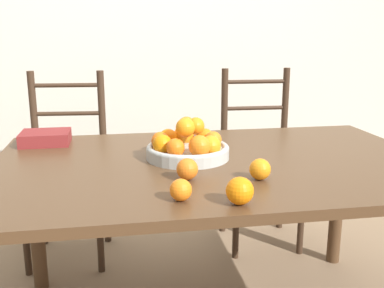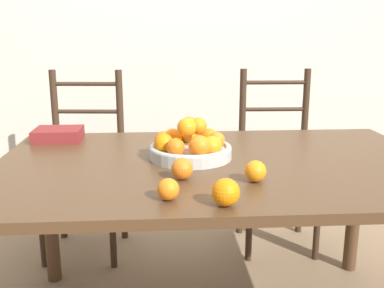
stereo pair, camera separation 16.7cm
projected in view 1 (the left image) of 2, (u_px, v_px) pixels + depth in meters
The scene contains 10 objects.
wall_back at pixel (167, 24), 3.10m from camera, with size 8.00×0.06×2.60m.
dining_table at pixel (216, 181), 1.78m from camera, with size 1.73×1.09×0.75m.
fruit_bowl at pixel (188, 146), 1.78m from camera, with size 0.33×0.33×0.17m.
orange_loose_0 at pixel (187, 169), 1.52m from camera, with size 0.07×0.07×0.07m.
orange_loose_1 at pixel (181, 190), 1.33m from camera, with size 0.07×0.07×0.07m.
orange_loose_2 at pixel (260, 169), 1.52m from camera, with size 0.07×0.07×0.07m.
orange_loose_3 at pixel (240, 191), 1.30m from camera, with size 0.08×0.08×0.08m.
chair_left at pixel (67, 173), 2.49m from camera, with size 0.45×0.43×1.04m.
chair_right at pixel (259, 163), 2.67m from camera, with size 0.43×0.41×1.04m.
book_stack at pixel (46, 138), 2.01m from camera, with size 0.21×0.18×0.06m.
Camera 1 is at (-0.39, -1.65, 1.24)m, focal length 42.00 mm.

